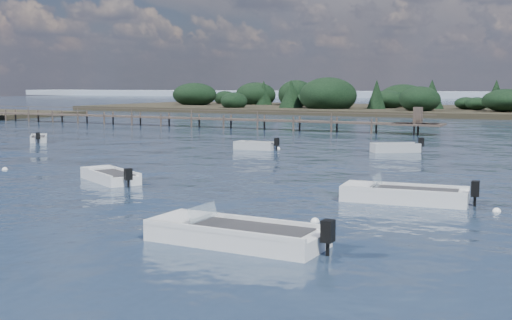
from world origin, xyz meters
The scene contains 13 objects.
ground centered at (0.00, 60.00, 0.00)m, with size 400.00×400.00×0.00m, color #182538.
tender_far_grey_b centered at (6.36, 30.58, 0.19)m, with size 3.64×3.06×1.31m.
dinghy_mid_white_b centered at (11.82, 11.02, 0.18)m, with size 5.59×2.43×1.37m.
tender_far_white centered at (-3.60, 27.69, 0.17)m, with size 3.51×1.32×1.20m.
dinghy_mid_grey centered at (-2.87, 9.98, 0.16)m, with size 4.46×3.41×1.15m.
dinghy_mid_white_a centered at (8.96, 1.60, 0.18)m, with size 5.96×2.19×1.39m.
tender_far_grey centered at (-23.30, 25.30, 0.16)m, with size 3.21×3.26×1.17m.
buoy_b centered at (10.00, 5.61, 0.00)m, with size 0.32×0.32×0.32m, color white.
buoy_c centered at (-11.19, 10.76, 0.00)m, with size 0.32×0.32×0.32m, color white.
buoy_d centered at (15.56, 10.50, 0.00)m, with size 0.32×0.32×0.32m, color white.
buoy_e centered at (-2.22, 28.83, 0.00)m, with size 0.32×0.32×0.32m, color white.
jetty centered at (-21.74, 47.99, 0.98)m, with size 64.50×3.20×3.40m.
distant_haze centered at (-90.00, 230.00, 0.00)m, with size 280.00×20.00×2.40m, color #8E9DB0.
Camera 1 is at (18.24, -15.33, 4.85)m, focal length 45.00 mm.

